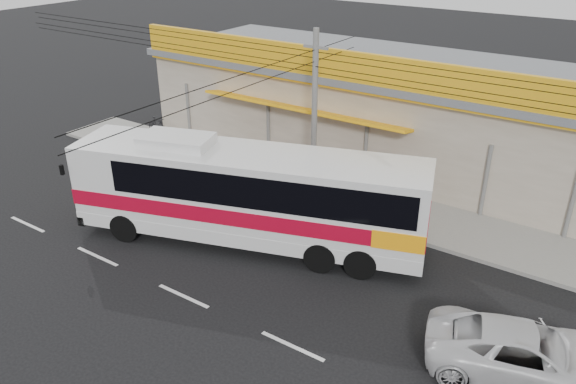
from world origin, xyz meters
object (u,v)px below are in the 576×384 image
Objects in this scene: motorbike_red at (178,154)px; coach_bus at (253,191)px; motorbike_dark at (158,126)px; utility_pole at (316,61)px; white_car at (525,353)px.

coach_bus is at bearing -144.94° from motorbike_red.
utility_pole is at bearing -92.27° from motorbike_dark.
utility_pole is (10.53, -1.59, 5.04)m from motorbike_dark.
utility_pole is at bearing 73.52° from coach_bus.
motorbike_dark is (-10.64, 5.71, -1.41)m from coach_bus.
coach_bus reaches higher than motorbike_dark.
motorbike_red is at bearing -115.68° from motorbike_dark.
white_car is at bearing -103.09° from motorbike_dark.
white_car is 0.14× the size of utility_pole.
motorbike_dark is 0.31× the size of white_car.
motorbike_red reaches higher than motorbike_dark.
coach_bus is 12.16m from motorbike_dark.
utility_pole is (6.86, 0.70, 5.02)m from motorbike_red.
motorbike_red is 0.38× the size of white_car.
motorbike_red is (-6.97, 3.42, -1.38)m from coach_bus.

